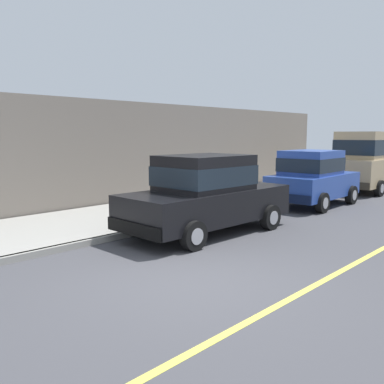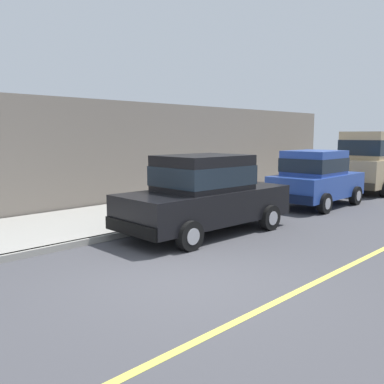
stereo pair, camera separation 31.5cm
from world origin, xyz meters
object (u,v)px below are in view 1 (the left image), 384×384
(car_black_sedan, at_px, (206,194))
(car_blue_hatchback, at_px, (313,177))
(car_tan_van, at_px, (371,158))
(dog_brown, at_px, (174,198))
(fire_hydrant, at_px, (253,191))

(car_black_sedan, distance_m, car_blue_hatchback, 5.49)
(car_tan_van, bearing_deg, car_black_sedan, -89.56)
(car_black_sedan, relative_size, dog_brown, 6.82)
(car_black_sedan, distance_m, fire_hydrant, 4.48)
(car_tan_van, bearing_deg, car_blue_hatchback, -89.46)
(car_tan_van, relative_size, dog_brown, 7.24)
(dog_brown, xyz_separation_m, fire_hydrant, (1.18, 2.61, 0.05))
(car_black_sedan, height_order, car_tan_van, car_tan_van)
(car_black_sedan, xyz_separation_m, car_blue_hatchback, (-0.03, 5.49, -0.01))
(car_black_sedan, bearing_deg, dog_brown, 150.20)
(dog_brown, bearing_deg, car_blue_hatchback, 55.43)
(car_black_sedan, height_order, fire_hydrant, car_black_sedan)
(car_blue_hatchback, height_order, fire_hydrant, car_blue_hatchback)
(car_blue_hatchback, bearing_deg, car_tan_van, 90.54)
(car_tan_van, xyz_separation_m, dog_brown, (-2.65, -9.23, -0.97))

